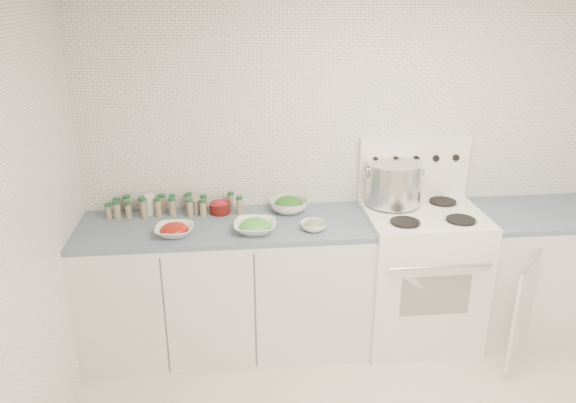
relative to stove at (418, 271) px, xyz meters
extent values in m
cube|color=white|center=(-0.48, 0.32, 0.75)|extent=(3.50, 0.02, 2.50)
cube|color=white|center=(-1.30, 0.00, -0.06)|extent=(1.85, 0.62, 0.86)
cube|color=slate|center=(-1.30, 0.00, 0.39)|extent=(1.85, 0.62, 0.03)
cube|color=white|center=(0.00, -0.01, -0.04)|extent=(0.76, 0.65, 0.92)
cube|color=black|center=(0.00, -0.33, 0.00)|extent=(0.45, 0.01, 0.28)
cylinder|color=silver|center=(0.00, -0.37, 0.22)|extent=(0.65, 0.02, 0.02)
cube|color=white|center=(0.00, -0.01, 0.43)|extent=(0.76, 0.65, 0.01)
cube|color=white|center=(0.00, 0.28, 0.65)|extent=(0.76, 0.06, 0.43)
cylinder|color=silver|center=(-0.18, -0.17, 0.44)|extent=(0.21, 0.21, 0.01)
cylinder|color=black|center=(-0.18, -0.17, 0.45)|extent=(0.18, 0.18, 0.01)
cylinder|color=silver|center=(0.18, -0.17, 0.44)|extent=(0.21, 0.21, 0.01)
cylinder|color=black|center=(0.18, -0.17, 0.45)|extent=(0.18, 0.18, 0.01)
cylinder|color=silver|center=(-0.18, 0.15, 0.44)|extent=(0.21, 0.21, 0.01)
cylinder|color=black|center=(-0.18, 0.15, 0.45)|extent=(0.18, 0.18, 0.01)
cylinder|color=silver|center=(0.18, 0.15, 0.44)|extent=(0.21, 0.21, 0.01)
cylinder|color=black|center=(0.18, 0.15, 0.45)|extent=(0.18, 0.18, 0.01)
cylinder|color=black|center=(-0.28, 0.25, 0.72)|extent=(0.04, 0.02, 0.04)
cylinder|color=black|center=(-0.14, 0.25, 0.72)|extent=(0.04, 0.02, 0.04)
cylinder|color=black|center=(0.00, 0.25, 0.72)|extent=(0.04, 0.02, 0.04)
cylinder|color=black|center=(0.14, 0.25, 0.72)|extent=(0.04, 0.02, 0.04)
cylinder|color=black|center=(0.28, 0.25, 0.72)|extent=(0.04, 0.02, 0.04)
cube|color=white|center=(0.82, 0.00, -0.06)|extent=(0.89, 0.62, 0.86)
cube|color=slate|center=(0.82, 0.00, 0.39)|extent=(0.89, 0.62, 0.03)
cube|color=white|center=(0.53, -0.45, -0.07)|extent=(0.29, 0.31, 0.70)
cylinder|color=silver|center=(-0.17, 0.15, 0.59)|extent=(0.37, 0.37, 0.28)
cylinder|color=#D2531D|center=(-0.17, 0.15, 0.72)|extent=(0.33, 0.33, 0.03)
torus|color=silver|center=(-0.36, 0.15, 0.68)|extent=(0.01, 0.09, 0.09)
torus|color=silver|center=(0.02, 0.15, 0.68)|extent=(0.01, 0.09, 0.09)
imported|color=white|center=(-1.60, -0.13, 0.43)|extent=(0.25, 0.25, 0.06)
ellipsoid|color=#AF230F|center=(-1.60, -0.13, 0.44)|extent=(0.17, 0.17, 0.07)
imported|color=white|center=(-1.11, -0.13, 0.44)|extent=(0.29, 0.29, 0.06)
ellipsoid|color=green|center=(-1.11, -0.13, 0.45)|extent=(0.19, 0.19, 0.08)
imported|color=white|center=(-0.87, 0.18, 0.44)|extent=(0.33, 0.33, 0.08)
ellipsoid|color=#1A5C1A|center=(-0.87, 0.18, 0.47)|extent=(0.19, 0.19, 0.08)
imported|color=white|center=(-0.75, -0.14, 0.43)|extent=(0.20, 0.20, 0.05)
ellipsoid|color=#27471C|center=(-0.75, -0.14, 0.44)|extent=(0.12, 0.12, 0.05)
cylinder|color=#4E0E0D|center=(-1.33, 0.19, 0.44)|extent=(0.14, 0.14, 0.07)
ellipsoid|color=#B70C1C|center=(-1.33, 0.19, 0.46)|extent=(0.10, 0.10, 0.05)
cylinder|color=white|center=(-1.79, 0.22, 0.47)|extent=(0.08, 0.08, 0.13)
cylinder|color=#ABA290|center=(-1.49, 0.21, 0.45)|extent=(0.10, 0.10, 0.10)
cylinder|color=gray|center=(-2.01, 0.26, 0.45)|extent=(0.05, 0.05, 0.09)
cylinder|color=#164E28|center=(-2.01, 0.26, 0.50)|extent=(0.05, 0.05, 0.02)
cylinder|color=gray|center=(-1.94, 0.26, 0.46)|extent=(0.05, 0.05, 0.10)
cylinder|color=#164E28|center=(-1.94, 0.26, 0.52)|extent=(0.05, 0.05, 0.02)
cylinder|color=gray|center=(-1.84, 0.26, 0.45)|extent=(0.05, 0.05, 0.09)
cylinder|color=#164E28|center=(-1.84, 0.26, 0.50)|extent=(0.05, 0.05, 0.02)
cylinder|color=gray|center=(-1.72, 0.25, 0.46)|extent=(0.05, 0.05, 0.11)
cylinder|color=#164E28|center=(-1.72, 0.25, 0.52)|extent=(0.05, 0.05, 0.02)
cylinder|color=gray|center=(-1.64, 0.25, 0.46)|extent=(0.04, 0.04, 0.10)
cylinder|color=#164E28|center=(-1.64, 0.25, 0.52)|extent=(0.04, 0.04, 0.02)
cylinder|color=gray|center=(-1.54, 0.26, 0.46)|extent=(0.05, 0.05, 0.11)
cylinder|color=#164E28|center=(-1.54, 0.26, 0.52)|extent=(0.05, 0.05, 0.02)
cylinder|color=gray|center=(-1.44, 0.26, 0.45)|extent=(0.04, 0.04, 0.09)
cylinder|color=#164E28|center=(-1.44, 0.26, 0.50)|extent=(0.04, 0.04, 0.02)
cylinder|color=gray|center=(-1.26, 0.26, 0.45)|extent=(0.04, 0.04, 0.10)
cylinder|color=#164E28|center=(-1.26, 0.26, 0.51)|extent=(0.04, 0.04, 0.02)
cylinder|color=gray|center=(-2.05, 0.17, 0.45)|extent=(0.04, 0.04, 0.09)
cylinder|color=#164E28|center=(-2.05, 0.17, 0.50)|extent=(0.04, 0.04, 0.02)
cylinder|color=gray|center=(-1.92, 0.17, 0.45)|extent=(0.04, 0.04, 0.09)
cylinder|color=#164E28|center=(-1.92, 0.17, 0.50)|extent=(0.04, 0.04, 0.02)
cylinder|color=gray|center=(-1.82, 0.16, 0.46)|extent=(0.04, 0.04, 0.12)
cylinder|color=#164E28|center=(-1.82, 0.16, 0.53)|extent=(0.04, 0.04, 0.02)
cylinder|color=gray|center=(-1.73, 0.18, 0.46)|extent=(0.04, 0.04, 0.11)
cylinder|color=#164E28|center=(-1.73, 0.18, 0.52)|extent=(0.04, 0.04, 0.02)
cylinder|color=gray|center=(-1.64, 0.18, 0.46)|extent=(0.04, 0.04, 0.11)
cylinder|color=#164E28|center=(-1.64, 0.18, 0.52)|extent=(0.04, 0.04, 0.02)
cylinder|color=gray|center=(-1.52, 0.15, 0.46)|extent=(0.04, 0.04, 0.11)
cylinder|color=#164E28|center=(-1.52, 0.15, 0.52)|extent=(0.04, 0.04, 0.02)
cylinder|color=gray|center=(-1.44, 0.15, 0.45)|extent=(0.04, 0.04, 0.10)
cylinder|color=#164E28|center=(-1.44, 0.15, 0.51)|extent=(0.05, 0.05, 0.02)
cylinder|color=gray|center=(-1.20, 0.16, 0.46)|extent=(0.04, 0.04, 0.11)
cylinder|color=#164E28|center=(-1.20, 0.16, 0.52)|extent=(0.04, 0.04, 0.02)
cylinder|color=gray|center=(-1.99, 0.17, 0.45)|extent=(0.05, 0.05, 0.10)
cylinder|color=#164E28|center=(-1.99, 0.17, 0.51)|extent=(0.05, 0.05, 0.02)
camera|label=1|loc=(-1.23, -3.29, 1.83)|focal=35.00mm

